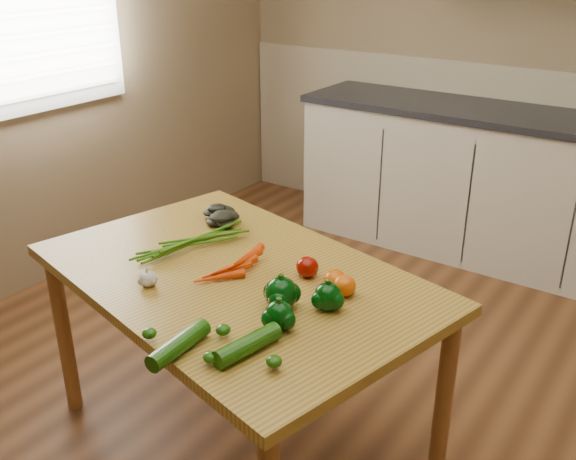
# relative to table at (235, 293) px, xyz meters

# --- Properties ---
(room) EXTENTS (4.04, 5.04, 2.64)m
(room) POSITION_rel_table_xyz_m (0.25, 0.17, 0.59)
(room) COLOR brown
(room) RESTS_ON ground
(counter_run) EXTENTS (2.84, 0.64, 1.14)m
(counter_run) POSITION_rel_table_xyz_m (0.46, 2.18, -0.20)
(counter_run) COLOR beige
(counter_run) RESTS_ON ground
(table) EXTENTS (1.54, 1.18, 0.74)m
(table) POSITION_rel_table_xyz_m (0.00, 0.00, 0.00)
(table) COLOR #AA8131
(table) RESTS_ON ground
(carrot_bunch) EXTENTS (0.29, 0.25, 0.07)m
(carrot_bunch) POSITION_rel_table_xyz_m (-0.07, 0.02, 0.12)
(carrot_bunch) COLOR #E63E05
(carrot_bunch) RESTS_ON table
(leafy_greens) EXTENTS (0.20, 0.18, 0.10)m
(leafy_greens) POSITION_rel_table_xyz_m (-0.31, 0.30, 0.13)
(leafy_greens) COLOR black
(leafy_greens) RESTS_ON table
(garlic_bulb) EXTENTS (0.06, 0.06, 0.05)m
(garlic_bulb) POSITION_rel_table_xyz_m (-0.17, -0.23, 0.11)
(garlic_bulb) COLOR beige
(garlic_bulb) RESTS_ON table
(pepper_a) EXTENTS (0.10, 0.10, 0.10)m
(pepper_a) POSITION_rel_table_xyz_m (0.27, -0.10, 0.13)
(pepper_a) COLOR #023106
(pepper_a) RESTS_ON table
(pepper_b) EXTENTS (0.09, 0.09, 0.09)m
(pepper_b) POSITION_rel_table_xyz_m (0.39, -0.03, 0.13)
(pepper_b) COLOR #023106
(pepper_b) RESTS_ON table
(pepper_c) EXTENTS (0.09, 0.09, 0.09)m
(pepper_c) POSITION_rel_table_xyz_m (0.33, -0.20, 0.13)
(pepper_c) COLOR #023106
(pepper_c) RESTS_ON table
(tomato_a) EXTENTS (0.08, 0.08, 0.07)m
(tomato_a) POSITION_rel_table_xyz_m (0.22, 0.12, 0.12)
(tomato_a) COLOR #800A02
(tomato_a) RESTS_ON table
(tomato_b) EXTENTS (0.08, 0.08, 0.07)m
(tomato_b) POSITION_rel_table_xyz_m (0.35, 0.09, 0.12)
(tomato_b) COLOR #DD5305
(tomato_b) RESTS_ON table
(tomato_c) EXTENTS (0.07, 0.07, 0.07)m
(tomato_c) POSITION_rel_table_xyz_m (0.39, 0.08, 0.12)
(tomato_c) COLOR #DD5305
(tomato_c) RESTS_ON table
(zucchini_a) EXTENTS (0.09, 0.22, 0.05)m
(zucchini_a) POSITION_rel_table_xyz_m (0.33, -0.35, 0.11)
(zucchini_a) COLOR #124107
(zucchini_a) RESTS_ON table
(zucchini_b) EXTENTS (0.06, 0.22, 0.05)m
(zucchini_b) POSITION_rel_table_xyz_m (0.18, -0.45, 0.11)
(zucchini_b) COLOR #124107
(zucchini_b) RESTS_ON table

